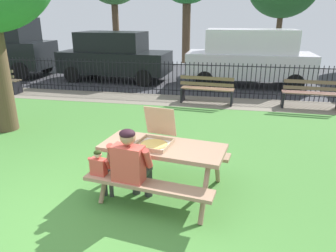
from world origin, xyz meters
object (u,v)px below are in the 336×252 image
(picnic_table_foreground, at_px, (163,156))
(park_bench_center, at_px, (207,90))
(child_at_table, at_px, (101,170))
(parked_car_left, at_px, (114,56))
(parked_car_center, at_px, (249,56))
(adult_at_table, at_px, (132,164))
(pizza_box_open, at_px, (156,137))
(park_bench_right, at_px, (311,94))

(picnic_table_foreground, xyz_separation_m, park_bench_center, (0.25, 5.29, -0.18))
(park_bench_center, bearing_deg, child_at_table, -100.47)
(parked_car_left, bearing_deg, park_bench_center, -36.13)
(parked_car_center, bearing_deg, adult_at_table, -102.48)
(adult_at_table, height_order, parked_car_center, parked_car_center)
(picnic_table_foreground, relative_size, pizza_box_open, 3.17)
(picnic_table_foreground, bearing_deg, parked_car_left, 114.55)
(child_at_table, relative_size, parked_car_left, 0.18)
(child_at_table, distance_m, park_bench_right, 6.99)
(park_bench_right, bearing_deg, parked_car_left, 157.30)
(pizza_box_open, height_order, parked_car_left, parked_car_left)
(child_at_table, relative_size, park_bench_center, 0.51)
(parked_car_center, bearing_deg, child_at_table, -105.44)
(park_bench_right, height_order, parked_car_center, parked_car_center)
(picnic_table_foreground, bearing_deg, park_bench_center, 87.24)
(adult_at_table, bearing_deg, parked_car_left, 111.50)
(park_bench_center, relative_size, park_bench_right, 1.01)
(child_at_table, relative_size, park_bench_right, 0.51)
(child_at_table, bearing_deg, adult_at_table, -4.84)
(parked_car_center, bearing_deg, parked_car_left, 179.98)
(picnic_table_foreground, height_order, adult_at_table, adult_at_table)
(pizza_box_open, distance_m, park_bench_right, 6.24)
(park_bench_center, relative_size, parked_car_center, 0.35)
(pizza_box_open, height_order, adult_at_table, pizza_box_open)
(adult_at_table, xyz_separation_m, park_bench_center, (0.59, 5.74, -0.24))
(park_bench_right, distance_m, parked_car_center, 3.43)
(park_bench_center, distance_m, park_bench_right, 2.98)
(picnic_table_foreground, xyz_separation_m, child_at_table, (-0.80, -0.42, -0.09))
(parked_car_center, bearing_deg, park_bench_right, -60.46)
(child_at_table, xyz_separation_m, parked_car_center, (2.38, 8.62, 0.59))
(pizza_box_open, distance_m, child_at_table, 0.90)
(parked_car_center, bearing_deg, picnic_table_foreground, -100.91)
(parked_car_left, xyz_separation_m, parked_car_center, (5.33, -0.00, 0.09))
(adult_at_table, bearing_deg, park_bench_center, 84.13)
(park_bench_right, bearing_deg, picnic_table_foreground, -121.49)
(pizza_box_open, relative_size, parked_car_center, 0.14)
(park_bench_right, height_order, parked_car_left, parked_car_left)
(park_bench_right, bearing_deg, pizza_box_open, -122.61)
(park_bench_center, height_order, parked_car_center, parked_car_center)
(parked_car_left, bearing_deg, adult_at_table, -68.50)
(pizza_box_open, xyz_separation_m, adult_at_table, (-0.22, -0.50, -0.21))
(child_at_table, bearing_deg, parked_car_left, 108.88)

